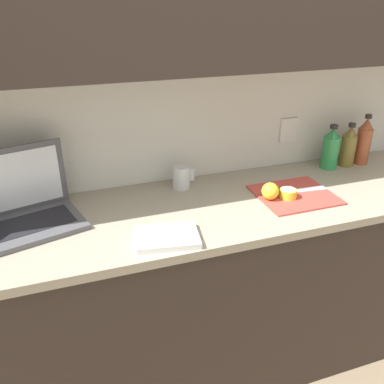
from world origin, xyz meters
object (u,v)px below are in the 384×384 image
object	(u,v)px
knife	(287,190)
lemon_half_cut	(288,193)
lemon_whole_beside	(270,191)
measuring_cup	(181,177)
bottle_oil_tall	(348,147)
laptop	(28,206)
bottle_green_soda	(364,142)
bottle_water_clear	(331,149)
cutting_board	(294,195)

from	to	relation	value
knife	lemon_half_cut	bearing A→B (deg)	-110.24
lemon_whole_beside	measuring_cup	world-z (taller)	measuring_cup
bottle_oil_tall	measuring_cup	bearing A→B (deg)	178.86
lemon_whole_beside	bottle_oil_tall	distance (m)	0.60
laptop	bottle_oil_tall	xyz separation A→B (m)	(1.50, 0.09, 0.03)
laptop	bottle_green_soda	world-z (taller)	laptop
bottle_green_soda	lemon_half_cut	bearing A→B (deg)	-157.11
bottle_green_soda	measuring_cup	size ratio (longest dim) A/B	2.49
bottle_oil_tall	bottle_water_clear	xyz separation A→B (m)	(-0.10, 0.00, 0.00)
lemon_half_cut	laptop	bearing A→B (deg)	171.54
cutting_board	lemon_whole_beside	xyz separation A→B (m)	(-0.13, -0.01, 0.04)
cutting_board	bottle_water_clear	world-z (taller)	bottle_water_clear
cutting_board	bottle_green_soda	xyz separation A→B (m)	(0.52, 0.22, 0.11)
bottle_green_soda	bottle_oil_tall	world-z (taller)	bottle_green_soda
bottle_oil_tall	bottle_water_clear	distance (m)	0.10
laptop	knife	xyz separation A→B (m)	(1.05, -0.11, -0.05)
lemon_whole_beside	measuring_cup	bearing A→B (deg)	141.90
cutting_board	bottle_green_soda	bearing A→B (deg)	22.86
cutting_board	bottle_oil_tall	size ratio (longest dim) A/B	1.48
cutting_board	bottle_water_clear	bearing A→B (deg)	33.91
lemon_half_cut	bottle_green_soda	bearing A→B (deg)	22.89
cutting_board	knife	world-z (taller)	knife
knife	bottle_oil_tall	distance (m)	0.50
measuring_cup	bottle_green_soda	bearing A→B (deg)	-1.04
knife	bottle_water_clear	distance (m)	0.41
cutting_board	lemon_half_cut	size ratio (longest dim) A/B	4.47
bottle_oil_tall	bottle_green_soda	bearing A→B (deg)	0.00
laptop	bottle_water_clear	xyz separation A→B (m)	(1.40, 0.09, 0.03)
laptop	lemon_whole_beside	distance (m)	0.96
bottle_water_clear	measuring_cup	xyz separation A→B (m)	(-0.76, 0.02, -0.05)
laptop	lemon_half_cut	size ratio (longest dim) A/B	5.57
bottle_oil_tall	measuring_cup	distance (m)	0.87
cutting_board	bottle_water_clear	distance (m)	0.40
laptop	bottle_green_soda	bearing A→B (deg)	-12.13
lemon_half_cut	lemon_whole_beside	distance (m)	0.08
laptop	measuring_cup	xyz separation A→B (m)	(0.64, 0.10, -0.01)
lemon_half_cut	measuring_cup	xyz separation A→B (m)	(-0.39, 0.26, 0.02)
lemon_half_cut	bottle_oil_tall	bearing A→B (deg)	26.61
bottle_water_clear	measuring_cup	bearing A→B (deg)	178.70
cutting_board	measuring_cup	distance (m)	0.50
measuring_cup	lemon_half_cut	bearing A→B (deg)	-33.30
lemon_whole_beside	bottle_water_clear	distance (m)	0.51
bottle_water_clear	lemon_half_cut	bearing A→B (deg)	-147.29
measuring_cup	bottle_oil_tall	bearing A→B (deg)	-1.14
lemon_whole_beside	bottle_oil_tall	xyz separation A→B (m)	(0.56, 0.23, 0.05)
knife	bottle_oil_tall	xyz separation A→B (m)	(0.45, 0.19, 0.08)
laptop	knife	bearing A→B (deg)	-21.02
lemon_half_cut	bottle_water_clear	world-z (taller)	bottle_water_clear
lemon_half_cut	knife	bearing A→B (deg)	64.35
laptop	bottle_oil_tall	bearing A→B (deg)	-11.94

